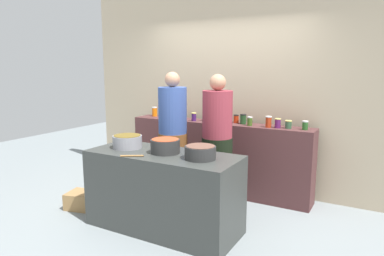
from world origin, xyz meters
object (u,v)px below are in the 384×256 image
at_px(preserve_jar_4, 206,116).
at_px(cook_in_cap, 217,151).
at_px(preserve_jar_8, 243,119).
at_px(preserve_jar_13, 305,125).
at_px(preserve_jar_9, 250,121).
at_px(preserve_jar_11, 278,123).
at_px(bread_crate, 84,200).
at_px(preserve_jar_1, 166,114).
at_px(preserve_jar_2, 182,115).
at_px(preserve_jar_5, 215,117).
at_px(preserve_jar_3, 194,117).
at_px(preserve_jar_6, 223,118).
at_px(cooking_pot_right, 200,152).
at_px(cooking_pot_center, 165,146).
at_px(cook_with_tongs, 173,146).
at_px(cooking_pot_left, 127,142).
at_px(preserve_jar_7, 236,119).
at_px(wooden_spoon, 132,156).
at_px(preserve_jar_12, 288,124).
at_px(preserve_jar_0, 155,112).
at_px(preserve_jar_10, 268,122).

height_order(preserve_jar_4, cook_in_cap, cook_in_cap).
distance_m(preserve_jar_8, preserve_jar_13, 0.84).
distance_m(preserve_jar_9, cook_in_cap, 0.68).
relative_size(preserve_jar_11, bread_crate, 0.30).
distance_m(preserve_jar_1, preserve_jar_9, 1.40).
relative_size(preserve_jar_2, preserve_jar_5, 0.87).
bearing_deg(preserve_jar_13, preserve_jar_4, 178.44).
relative_size(preserve_jar_2, preserve_jar_3, 0.99).
distance_m(preserve_jar_6, cooking_pot_right, 1.47).
height_order(preserve_jar_2, cook_in_cap, cook_in_cap).
distance_m(preserve_jar_8, cooking_pot_center, 1.45).
height_order(preserve_jar_3, preserve_jar_9, preserve_jar_9).
xyz_separation_m(preserve_jar_1, preserve_jar_6, (0.97, -0.02, 0.01)).
bearing_deg(cook_with_tongs, preserve_jar_5, 72.03).
relative_size(preserve_jar_2, cook_in_cap, 0.07).
bearing_deg(cooking_pot_left, preserve_jar_8, 58.46).
relative_size(preserve_jar_8, cooking_pot_center, 0.43).
bearing_deg(preserve_jar_6, preserve_jar_5, 173.16).
relative_size(preserve_jar_7, wooden_spoon, 0.48).
bearing_deg(cook_with_tongs, cooking_pot_center, -64.14).
distance_m(preserve_jar_6, preserve_jar_9, 0.43).
distance_m(preserve_jar_2, cooking_pot_center, 1.51).
distance_m(preserve_jar_12, cooking_pot_center, 1.68).
bearing_deg(preserve_jar_5, cook_in_cap, -62.41).
relative_size(preserve_jar_1, cooking_pot_right, 0.32).
distance_m(preserve_jar_11, bread_crate, 2.69).
relative_size(preserve_jar_5, preserve_jar_6, 1.04).
relative_size(preserve_jar_1, wooden_spoon, 0.43).
bearing_deg(cooking_pot_right, preserve_jar_9, 88.79).
xyz_separation_m(preserve_jar_1, preserve_jar_9, (1.39, -0.07, 0.01)).
xyz_separation_m(preserve_jar_9, preserve_jar_11, (0.38, 0.01, 0.00)).
distance_m(preserve_jar_2, preserve_jar_11, 1.46).
bearing_deg(preserve_jar_7, cooking_pot_right, -81.57).
xyz_separation_m(preserve_jar_4, preserve_jar_6, (0.27, -0.03, -0.00)).
relative_size(cooking_pot_right, cook_in_cap, 0.19).
bearing_deg(preserve_jar_7, preserve_jar_12, -6.90).
bearing_deg(cook_in_cap, preserve_jar_7, 93.20).
height_order(preserve_jar_4, cook_with_tongs, cook_with_tongs).
xyz_separation_m(cooking_pot_center, cooking_pot_right, (0.45, -0.04, -0.01)).
height_order(preserve_jar_7, cook_with_tongs, cook_with_tongs).
xyz_separation_m(preserve_jar_0, preserve_jar_10, (1.90, -0.13, -0.00)).
bearing_deg(cooking_pot_left, preserve_jar_6, 67.55).
distance_m(preserve_jar_10, wooden_spoon, 1.89).
bearing_deg(preserve_jar_2, cooking_pot_left, -86.28).
distance_m(cooking_pot_left, bread_crate, 1.11).
height_order(preserve_jar_0, preserve_jar_9, preserve_jar_0).
relative_size(preserve_jar_11, preserve_jar_12, 1.18).
bearing_deg(preserve_jar_13, wooden_spoon, -130.05).
xyz_separation_m(preserve_jar_3, preserve_jar_9, (0.86, -0.01, 0.00)).
relative_size(preserve_jar_8, preserve_jar_10, 0.93).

